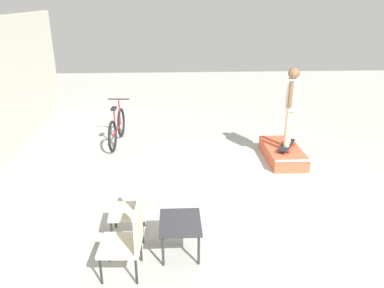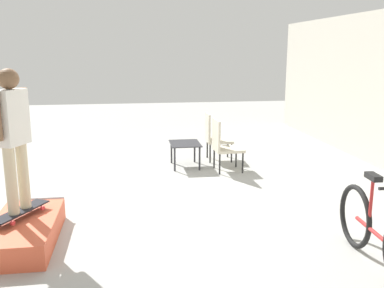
# 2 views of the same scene
# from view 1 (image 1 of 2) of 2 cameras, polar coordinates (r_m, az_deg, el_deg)

# --- Properties ---
(ground_plane) EXTENTS (24.00, 24.00, 0.00)m
(ground_plane) POSITION_cam_1_polar(r_m,az_deg,el_deg) (6.91, 8.31, -7.83)
(ground_plane) COLOR #A8A8A3
(skate_ramp_box) EXTENTS (1.51, 0.73, 0.31)m
(skate_ramp_box) POSITION_cam_1_polar(r_m,az_deg,el_deg) (8.51, 13.63, -1.36)
(skate_ramp_box) COLOR #DB5638
(skate_ramp_box) RESTS_ON ground_plane
(skateboard_on_ramp) EXTENTS (0.80, 0.57, 0.07)m
(skateboard_on_ramp) POSITION_cam_1_polar(r_m,az_deg,el_deg) (8.37, 14.23, -0.15)
(skateboard_on_ramp) COLOR black
(skateboard_on_ramp) RESTS_ON skate_ramp_box
(person_skater) EXTENTS (0.53, 0.33, 1.67)m
(person_skater) POSITION_cam_1_polar(r_m,az_deg,el_deg) (8.07, 14.87, 6.40)
(person_skater) COLOR #C6B793
(person_skater) RESTS_ON skateboard_on_ramp
(coffee_table) EXTENTS (0.71, 0.58, 0.47)m
(coffee_table) POSITION_cam_1_polar(r_m,az_deg,el_deg) (5.30, -1.80, -12.37)
(coffee_table) COLOR #2D2D33
(coffee_table) RESTS_ON ground_plane
(patio_chair_left) EXTENTS (0.55, 0.55, 0.98)m
(patio_chair_left) POSITION_cam_1_polar(r_m,az_deg,el_deg) (4.93, -9.72, -13.92)
(patio_chair_left) COLOR black
(patio_chair_left) RESTS_ON ground_plane
(patio_chair_right) EXTENTS (0.54, 0.54, 0.98)m
(patio_chair_right) POSITION_cam_1_polar(r_m,az_deg,el_deg) (5.62, -8.82, -9.06)
(patio_chair_right) COLOR black
(patio_chair_right) RESTS_ON ground_plane
(bicycle) EXTENTS (1.76, 0.52, 1.03)m
(bicycle) POSITION_cam_1_polar(r_m,az_deg,el_deg) (9.27, -11.35, 2.38)
(bicycle) COLOR black
(bicycle) RESTS_ON ground_plane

